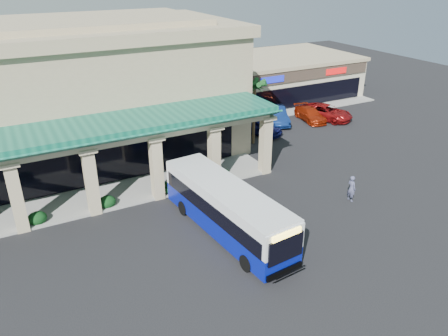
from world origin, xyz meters
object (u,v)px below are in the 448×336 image
transit_bus (226,210)px  car_red (310,114)px  pedestrian (351,188)px  car_gray (326,112)px  car_silver (259,126)px  car_white (276,115)px

transit_bus → car_red: (18.07, 14.72, -0.91)m
transit_bus → pedestrian: 9.71m
car_red → car_gray: (1.77, -0.43, 0.11)m
car_silver → car_white: size_ratio=0.91×
pedestrian → car_white: size_ratio=0.37×
car_white → car_red: car_white is taller
car_white → car_gray: (5.42, -1.51, -0.07)m
car_white → car_red: (3.64, -1.08, -0.18)m
car_white → car_red: 3.80m
car_white → car_silver: bearing=-129.3°
pedestrian → car_red: bearing=-28.6°
car_white → car_gray: size_ratio=0.92×
pedestrian → car_white: pedestrian is taller
pedestrian → car_gray: pedestrian is taller
transit_bus → pedestrian: size_ratio=5.95×
transit_bus → car_red: transit_bus is taller
car_silver → car_gray: bearing=-20.7°
car_gray → pedestrian: bearing=-147.5°
pedestrian → car_silver: size_ratio=0.40×
car_silver → car_white: 3.93m
car_silver → car_white: car_white is taller
car_silver → car_red: car_silver is taller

